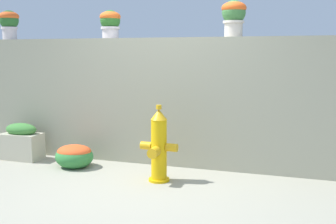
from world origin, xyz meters
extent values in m
plane|color=gray|center=(0.00, 0.00, 0.00)|extent=(24.00, 24.00, 0.00)
cube|color=gray|center=(0.00, 1.25, 0.85)|extent=(5.79, 0.40, 1.70)
cylinder|color=silver|center=(-2.54, 1.21, 1.80)|extent=(0.21, 0.21, 0.19)
cylinder|color=silver|center=(-2.54, 1.21, 1.88)|extent=(0.25, 0.25, 0.03)
sphere|color=#285F29|center=(-2.54, 1.21, 2.00)|extent=(0.28, 0.28, 0.28)
ellipsoid|color=#DE5821|center=(-2.54, 1.21, 2.05)|extent=(0.30, 0.30, 0.16)
cylinder|color=silver|center=(-0.87, 1.26, 1.79)|extent=(0.23, 0.23, 0.16)
cylinder|color=silver|center=(-0.87, 1.26, 1.85)|extent=(0.27, 0.27, 0.03)
sphere|color=#2B6625|center=(-0.87, 1.26, 1.96)|extent=(0.28, 0.28, 0.28)
ellipsoid|color=orange|center=(-0.87, 1.26, 2.01)|extent=(0.29, 0.29, 0.15)
cylinder|color=beige|center=(0.85, 1.25, 1.81)|extent=(0.23, 0.23, 0.20)
cylinder|color=beige|center=(0.85, 1.25, 1.89)|extent=(0.27, 0.27, 0.03)
sphere|color=#3D743A|center=(0.85, 1.25, 2.01)|extent=(0.30, 0.30, 0.30)
ellipsoid|color=#E7561D|center=(0.85, 1.25, 2.07)|extent=(0.31, 0.31, 0.16)
cylinder|color=#E3AF0B|center=(0.15, 0.40, 0.01)|extent=(0.25, 0.25, 0.03)
cylinder|color=#E3AF0B|center=(0.15, 0.40, 0.37)|extent=(0.18, 0.18, 0.74)
cone|color=gold|center=(0.15, 0.40, 0.80)|extent=(0.19, 0.19, 0.12)
cylinder|color=gold|center=(0.15, 0.40, 0.88)|extent=(0.06, 0.06, 0.05)
cylinder|color=gold|center=(-0.01, 0.40, 0.42)|extent=(0.13, 0.10, 0.10)
cylinder|color=gold|center=(0.31, 0.40, 0.42)|extent=(0.13, 0.10, 0.10)
cylinder|color=gold|center=(0.15, 0.23, 0.38)|extent=(0.12, 0.15, 0.12)
ellipsoid|color=#35823C|center=(-1.12, 0.61, 0.14)|extent=(0.51, 0.46, 0.31)
ellipsoid|color=#E25224|center=(-1.12, 0.61, 0.21)|extent=(0.46, 0.41, 0.17)
cube|color=#B4AE95|center=(-2.05, 0.74, 0.19)|extent=(0.57, 0.31, 0.37)
ellipsoid|color=#3E7F36|center=(-2.05, 0.74, 0.43)|extent=(0.48, 0.27, 0.18)
camera|label=1|loc=(1.80, -4.12, 1.50)|focal=44.78mm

